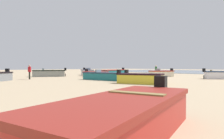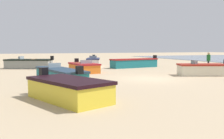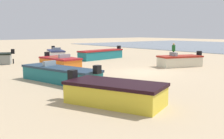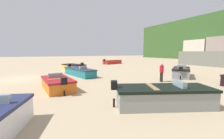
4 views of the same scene
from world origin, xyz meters
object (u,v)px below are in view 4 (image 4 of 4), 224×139
Objects in this scene: beach_walker_foreground at (162,71)px; boat_yellow_9 at (74,67)px; boat_red_0 at (112,62)px; boat_teal_2 at (79,72)px; boat_orange_10 at (57,84)px; boat_grey_5 at (163,96)px; boat_grey_7 at (181,72)px.

boat_yellow_9 is at bearing 33.46° from beach_walker_foreground.
beach_walker_foreground reaches higher than boat_red_0.
boat_teal_2 is 1.43× the size of boat_orange_10.
boat_teal_2 is 6.05m from boat_orange_10.
boat_grey_5 is 9.89m from boat_grey_7.
beach_walker_foreground is (1.19, 8.32, 0.55)m from boat_orange_10.
boat_red_0 is at bearing 48.74° from boat_orange_10.
beach_walker_foreground is at bearing -13.49° from boat_orange_10.
boat_red_0 is at bearing -178.19° from boat_grey_5.
boat_red_0 is 1.13× the size of boat_grey_7.
boat_teal_2 is 8.54m from beach_walker_foreground.
beach_walker_foreground reaches higher than boat_orange_10.
boat_red_0 is 16.82m from boat_teal_2.
boat_grey_7 is (-5.59, 8.16, -0.01)m from boat_grey_5.
beach_walker_foreground is at bearing 118.04° from boat_teal_2.
beach_walker_foreground is (1.19, -3.93, 0.49)m from boat_grey_7.
boat_yellow_9 is (7.87, -10.00, 0.01)m from boat_red_0.
boat_grey_7 reaches higher than boat_orange_10.
boat_grey_7 is at bearing 147.32° from boat_grey_5.
boat_yellow_9 is 1.06× the size of boat_orange_10.
boat_teal_2 is at bearing -55.39° from boat_red_0.
boat_yellow_9 is 11.11m from boat_orange_10.
boat_yellow_9 is (-5.25, 0.53, 0.01)m from boat_teal_2.
boat_red_0 is 1.16× the size of boat_yellow_9.
boat_grey_7 is at bearing -71.74° from boat_yellow_9.
beach_walker_foreground reaches higher than boat_yellow_9.
boat_red_0 is 1.00× the size of boat_grey_5.
boat_red_0 is 12.73m from boat_yellow_9.
boat_red_0 is 2.92× the size of beach_walker_foreground.
boat_red_0 is at bearing -3.75° from beach_walker_foreground.
boat_grey_5 is 1.16× the size of boat_yellow_9.
boat_yellow_9 is 12.79m from beach_walker_foreground.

